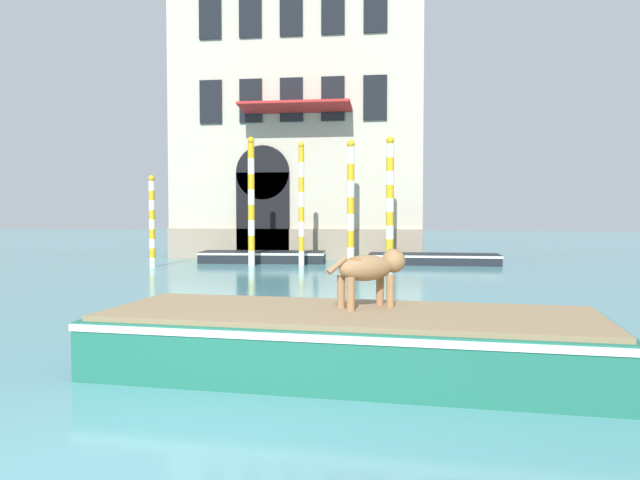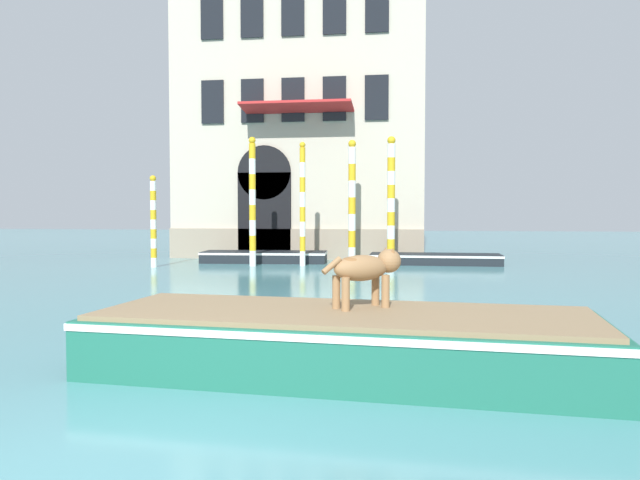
% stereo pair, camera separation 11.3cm
% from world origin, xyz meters
% --- Properties ---
extents(palazzo_left, '(10.52, 7.40, 17.05)m').
position_xyz_m(palazzo_left, '(-2.34, 23.98, 8.50)').
color(palazzo_left, '#BCB29E').
rests_on(palazzo_left, ground_plane).
extents(boat_foreground, '(6.23, 2.71, 0.75)m').
position_xyz_m(boat_foreground, '(1.67, 3.50, 0.40)').
color(boat_foreground, '#1E6651').
rests_on(boat_foreground, ground_plane).
extents(dog_on_deck, '(0.95, 0.76, 0.75)m').
position_xyz_m(dog_on_deck, '(1.91, 3.80, 1.24)').
color(dog_on_deck, '#997047').
rests_on(dog_on_deck, boat_foreground).
extents(boat_moored_near_palazzo, '(4.85, 1.93, 0.42)m').
position_xyz_m(boat_moored_near_palazzo, '(-3.14, 19.28, 0.23)').
color(boat_moored_near_palazzo, black).
rests_on(boat_moored_near_palazzo, ground_plane).
extents(boat_moored_far, '(4.79, 1.57, 0.39)m').
position_xyz_m(boat_moored_far, '(3.29, 19.40, 0.21)').
color(boat_moored_far, black).
rests_on(boat_moored_far, ground_plane).
extents(mooring_pole_0, '(0.29, 0.29, 4.59)m').
position_xyz_m(mooring_pole_0, '(0.23, 19.14, 2.32)').
color(mooring_pole_0, white).
rests_on(mooring_pole_0, ground_plane).
extents(mooring_pole_1, '(0.24, 0.24, 4.59)m').
position_xyz_m(mooring_pole_1, '(-3.18, 17.68, 2.32)').
color(mooring_pole_1, white).
rests_on(mooring_pole_1, ground_plane).
extents(mooring_pole_2, '(0.21, 0.21, 4.42)m').
position_xyz_m(mooring_pole_2, '(-1.43, 17.98, 2.23)').
color(mooring_pole_2, white).
rests_on(mooring_pole_2, ground_plane).
extents(mooring_pole_3, '(0.29, 0.29, 4.61)m').
position_xyz_m(mooring_pole_3, '(1.70, 18.40, 2.33)').
color(mooring_pole_3, white).
rests_on(mooring_pole_3, ground_plane).
extents(mooring_pole_4, '(0.22, 0.22, 3.20)m').
position_xyz_m(mooring_pole_4, '(-6.48, 16.69, 1.62)').
color(mooring_pole_4, white).
rests_on(mooring_pole_4, ground_plane).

